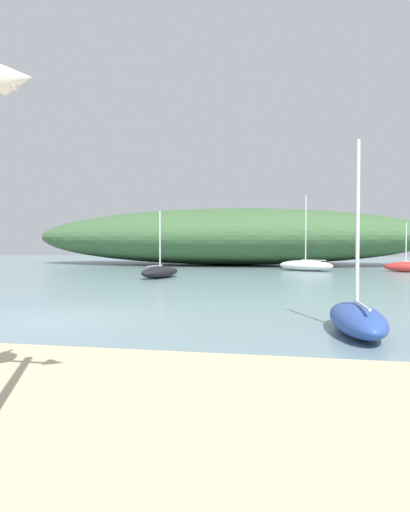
% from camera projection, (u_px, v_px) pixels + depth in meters
% --- Properties ---
extents(ground_plane, '(120.00, 120.00, 0.00)m').
position_uv_depth(ground_plane, '(64.00, 319.00, 10.93)').
color(ground_plane, gray).
extents(distant_hill, '(37.60, 12.81, 5.27)m').
position_uv_depth(distant_hill, '(227.00, 237.00, 40.21)').
color(distant_hill, '#3D6038').
rests_on(distant_hill, ground).
extents(sailboat_outer_mooring, '(4.32, 3.23, 5.46)m').
position_uv_depth(sailboat_outer_mooring, '(306.00, 265.00, 30.65)').
color(sailboat_outer_mooring, white).
rests_on(sailboat_outer_mooring, ground).
extents(sailboat_far_left, '(2.13, 3.48, 3.80)m').
position_uv_depth(sailboat_far_left, '(160.00, 272.00, 24.20)').
color(sailboat_far_left, black).
rests_on(sailboat_far_left, ground).
extents(sailboat_off_point, '(2.96, 1.67, 3.43)m').
position_uv_depth(sailboat_off_point, '(406.00, 267.00, 29.24)').
color(sailboat_off_point, '#B72D28').
rests_on(sailboat_off_point, ground).
extents(sailboat_mid_channel, '(1.15, 3.12, 4.12)m').
position_uv_depth(sailboat_mid_channel, '(357.00, 318.00, 9.06)').
color(sailboat_mid_channel, '#2D4C9E').
rests_on(sailboat_mid_channel, ground).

